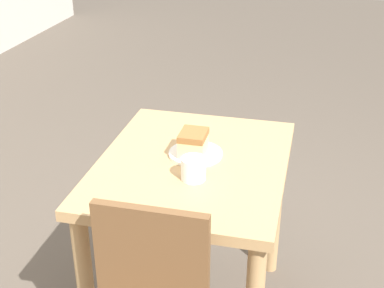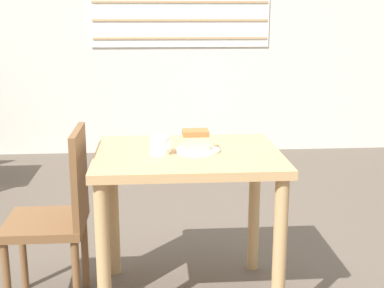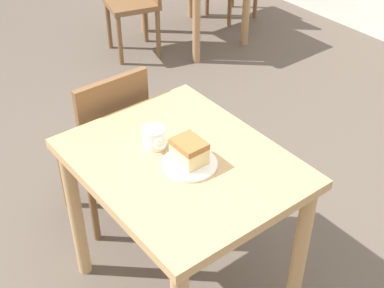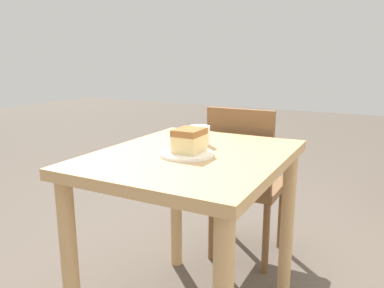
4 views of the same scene
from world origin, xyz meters
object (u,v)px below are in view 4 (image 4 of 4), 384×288
at_px(dining_table_near, 192,186).
at_px(coffee_mug, 199,136).
at_px(chair_near_window, 245,180).
at_px(plate, 187,154).
at_px(cake_slice, 189,140).

relative_size(dining_table_near, coffee_mug, 9.01).
bearing_deg(chair_near_window, plate, 89.52).
height_order(chair_near_window, plate, chair_near_window).
bearing_deg(cake_slice, plate, -32.57).
relative_size(dining_table_near, plate, 4.18).
bearing_deg(plate, dining_table_near, -179.97).
distance_m(dining_table_near, plate, 0.15).
height_order(cake_slice, coffee_mug, cake_slice).
distance_m(cake_slice, coffee_mug, 0.17).
relative_size(dining_table_near, chair_near_window, 0.99).
xyz_separation_m(dining_table_near, plate, (0.05, 0.00, 0.14)).
relative_size(plate, cake_slice, 1.71).
height_order(dining_table_near, cake_slice, cake_slice).
relative_size(chair_near_window, cake_slice, 7.23).
distance_m(dining_table_near, coffee_mug, 0.22).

